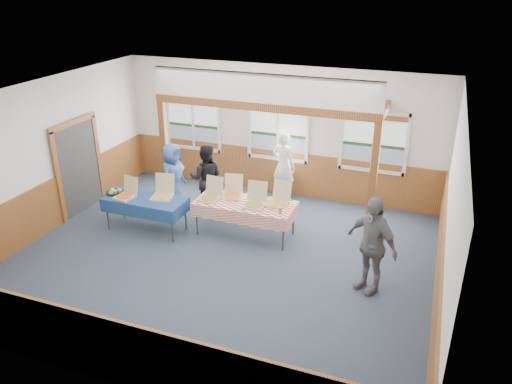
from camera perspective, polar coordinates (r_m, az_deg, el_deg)
floor at (r=9.91m, az=-3.93°, el=-7.57°), size 8.00×8.00×0.00m
ceiling at (r=8.68m, az=-4.53°, el=10.75°), size 8.00×8.00×0.00m
wall_back at (r=12.25m, az=2.59°, el=6.97°), size 8.00×0.00×8.00m
wall_front at (r=6.55m, az=-17.13°, el=-10.33°), size 8.00×0.00×8.00m
wall_left at (r=11.35m, az=-22.97°, el=3.66°), size 0.00×8.00×8.00m
wall_right at (r=8.46m, az=21.32°, el=-2.78°), size 0.00×8.00×8.00m
wainscot_back at (r=12.58m, az=2.47°, el=2.36°), size 7.98×0.05×1.10m
wainscot_front at (r=7.19m, az=-15.96°, el=-17.18°), size 7.98×0.05×1.10m
wainscot_left at (r=11.71m, az=-22.07°, el=-1.17°), size 0.05×6.98×1.10m
wainscot_right at (r=8.96m, az=20.16°, el=-8.78°), size 0.05×6.98×1.10m
cased_opening at (r=12.13m, az=-19.62°, el=2.64°), size 0.06×1.30×2.10m
window_left at (r=13.05m, az=-7.20°, el=8.23°), size 1.56×0.10×1.46m
window_mid at (r=12.19m, az=2.54°, el=7.27°), size 1.56×0.10×1.46m
window_right at (r=11.72m, az=13.34°, el=5.96°), size 1.56×0.10×1.46m
post_left at (r=12.33m, az=-10.37°, el=4.75°), size 0.15×0.15×2.40m
post_right at (r=10.78m, az=13.27°, el=1.65°), size 0.15×0.15×2.40m
cross_beam at (r=10.92m, az=0.69°, el=9.72°), size 5.15×0.18×0.18m
table_left at (r=10.87m, az=-12.56°, el=-0.96°), size 1.85×1.05×0.76m
table_right at (r=10.41m, az=-1.27°, el=-1.45°), size 2.14×1.03×0.76m
pizza_box_a at (r=10.95m, az=-14.66°, el=-0.29°), size 0.43×0.50×0.41m
pizza_box_b at (r=10.78m, az=-10.63°, el=-0.28°), size 0.51×0.59×0.46m
pizza_box_c at (r=10.56m, az=-5.24°, el=-0.48°), size 0.43×0.51×0.44m
pizza_box_d at (r=10.65m, az=-2.70°, el=-0.18°), size 0.50×0.56×0.43m
pizza_box_e at (r=10.22m, az=-0.15°, el=-1.23°), size 0.46×0.54×0.45m
pizza_box_f at (r=10.28m, az=2.43°, el=-1.09°), size 0.51×0.58×0.45m
veggie_tray at (r=11.24m, az=-15.83°, el=0.03°), size 0.39×0.39×0.09m
drink_glass at (r=9.89m, az=2.78°, el=-2.11°), size 0.07×0.07×0.15m
woman_white at (r=12.05m, az=3.18°, el=2.95°), size 0.73×0.59×1.72m
woman_black at (r=11.55m, az=-5.73°, el=1.59°), size 0.93×0.81×1.60m
man_blue at (r=11.76m, az=-9.47°, el=1.74°), size 0.53×0.79×1.59m
person_grey at (r=8.79m, az=13.06°, el=-5.86°), size 1.12×0.93×1.79m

